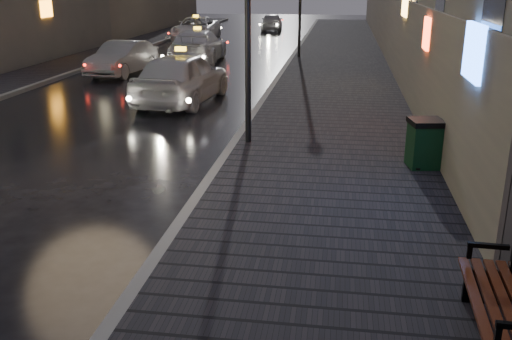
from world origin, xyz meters
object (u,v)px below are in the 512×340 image
(car_far, at_px, (272,22))
(trash_bin, at_px, (425,143))
(taxi_mid, at_px, (198,46))
(taxi_near, at_px, (182,77))
(car_left_mid, at_px, (123,58))
(taxi_far, at_px, (196,29))

(car_far, bearing_deg, trash_bin, 97.42)
(car_far, bearing_deg, taxi_mid, 80.76)
(taxi_near, height_order, car_left_mid, taxi_near)
(car_left_mid, relative_size, taxi_mid, 0.78)
(car_left_mid, bearing_deg, taxi_far, 98.07)
(taxi_mid, distance_m, taxi_far, 10.39)
(taxi_mid, height_order, taxi_far, taxi_mid)
(trash_bin, relative_size, car_far, 0.26)
(taxi_near, xyz_separation_m, car_far, (-0.40, 27.64, -0.17))
(taxi_near, bearing_deg, trash_bin, 143.42)
(taxi_mid, bearing_deg, taxi_far, -78.54)
(taxi_near, relative_size, car_far, 1.26)
(trash_bin, xyz_separation_m, taxi_near, (-6.95, 6.24, 0.18))
(taxi_near, xyz_separation_m, taxi_far, (-4.44, 19.49, -0.09))
(car_left_mid, bearing_deg, car_far, 87.27)
(taxi_near, bearing_deg, taxi_far, -71.80)
(taxi_mid, xyz_separation_m, car_far, (1.41, 18.21, -0.11))
(trash_bin, height_order, taxi_far, taxi_far)
(car_left_mid, xyz_separation_m, taxi_mid, (2.27, 4.11, 0.09))
(taxi_near, bearing_deg, car_left_mid, -47.14)
(taxi_mid, bearing_deg, car_left_mid, 57.95)
(car_left_mid, height_order, car_far, car_left_mid)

